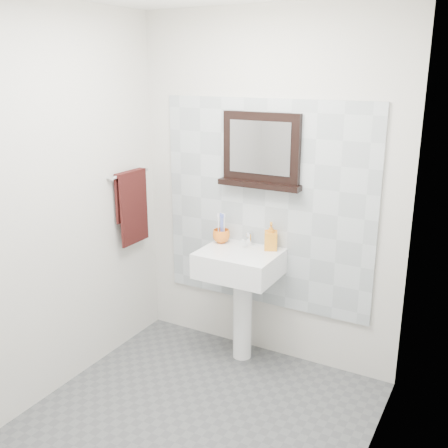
% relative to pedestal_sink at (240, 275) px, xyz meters
% --- Properties ---
extents(floor, '(2.00, 2.20, 0.01)m').
position_rel_pedestal_sink_xyz_m(floor, '(0.09, -0.87, -0.68)').
color(floor, '#515355').
rests_on(floor, ground).
extents(back_wall, '(2.00, 0.01, 2.50)m').
position_rel_pedestal_sink_xyz_m(back_wall, '(0.09, 0.23, 0.57)').
color(back_wall, silver).
rests_on(back_wall, ground).
extents(front_wall, '(2.00, 0.01, 2.50)m').
position_rel_pedestal_sink_xyz_m(front_wall, '(0.09, -1.97, 0.57)').
color(front_wall, silver).
rests_on(front_wall, ground).
extents(left_wall, '(0.01, 2.20, 2.50)m').
position_rel_pedestal_sink_xyz_m(left_wall, '(-0.91, -0.87, 0.57)').
color(left_wall, silver).
rests_on(left_wall, ground).
extents(right_wall, '(0.01, 2.20, 2.50)m').
position_rel_pedestal_sink_xyz_m(right_wall, '(1.09, -0.87, 0.57)').
color(right_wall, silver).
rests_on(right_wall, ground).
extents(splashback, '(1.60, 0.02, 1.50)m').
position_rel_pedestal_sink_xyz_m(splashback, '(0.09, 0.21, 0.47)').
color(splashback, '#ACB5BA').
rests_on(splashback, back_wall).
extents(pedestal_sink, '(0.55, 0.44, 0.96)m').
position_rel_pedestal_sink_xyz_m(pedestal_sink, '(0.00, 0.00, 0.00)').
color(pedestal_sink, white).
rests_on(pedestal_sink, ground).
extents(toothbrush_cup, '(0.16, 0.16, 0.10)m').
position_rel_pedestal_sink_xyz_m(toothbrush_cup, '(-0.21, 0.10, 0.23)').
color(toothbrush_cup, orange).
rests_on(toothbrush_cup, pedestal_sink).
extents(toothbrushes, '(0.05, 0.04, 0.21)m').
position_rel_pedestal_sink_xyz_m(toothbrushes, '(-0.20, 0.10, 0.31)').
color(toothbrushes, white).
rests_on(toothbrushes, toothbrush_cup).
extents(soap_dispenser, '(0.12, 0.12, 0.20)m').
position_rel_pedestal_sink_xyz_m(soap_dispenser, '(0.17, 0.13, 0.28)').
color(soap_dispenser, orange).
rests_on(soap_dispenser, pedestal_sink).
extents(framed_mirror, '(0.61, 0.11, 0.52)m').
position_rel_pedestal_sink_xyz_m(framed_mirror, '(0.06, 0.19, 0.86)').
color(framed_mirror, black).
rests_on(framed_mirror, back_wall).
extents(towel_bar, '(0.07, 0.40, 0.03)m').
position_rel_pedestal_sink_xyz_m(towel_bar, '(-0.86, -0.12, 0.67)').
color(towel_bar, silver).
rests_on(towel_bar, left_wall).
extents(hand_towel, '(0.06, 0.30, 0.55)m').
position_rel_pedestal_sink_xyz_m(hand_towel, '(-0.85, -0.12, 0.46)').
color(hand_towel, black).
rests_on(hand_towel, towel_bar).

